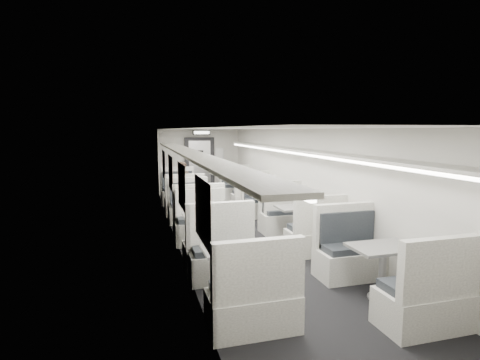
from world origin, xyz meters
TOP-DOWN VIEW (x-y plane):
  - room at (0.00, 0.00)m, footprint 3.24×12.24m
  - booth_left_a at (-1.00, 3.42)m, footprint 1.08×2.19m
  - booth_left_b at (-1.00, 0.91)m, footprint 1.05×2.13m
  - booth_left_c at (-1.00, -0.98)m, footprint 1.13×2.29m
  - booth_left_d at (-1.00, -2.98)m, footprint 1.08×2.19m
  - booth_right_a at (1.00, 3.60)m, footprint 1.08×2.19m
  - booth_right_b at (1.00, 1.00)m, footprint 1.02×2.08m
  - booth_right_c at (1.00, -0.66)m, footprint 1.08×2.19m
  - booth_right_d at (1.00, -3.49)m, footprint 1.09×2.21m
  - passenger at (-0.92, 3.36)m, footprint 0.61×0.49m
  - window_a at (-1.49, 3.40)m, footprint 0.02×1.18m
  - window_b at (-1.49, 1.20)m, footprint 0.02×1.18m
  - window_c at (-1.49, -1.00)m, footprint 0.02×1.18m
  - window_d at (-1.49, -3.20)m, footprint 0.02×1.18m
  - luggage_rack_left at (-1.24, -0.30)m, footprint 0.46×10.40m
  - luggage_rack_right at (1.24, -0.30)m, footprint 0.46×10.40m
  - vestibule_door at (0.00, 5.93)m, footprint 1.10×0.13m
  - exit_sign at (0.00, 5.44)m, footprint 0.62×0.12m
  - wall_notice at (0.75, 5.92)m, footprint 0.32×0.02m

SIDE VIEW (x-z plane):
  - booth_right_b at x=1.00m, z-range -0.18..0.93m
  - booth_left_b at x=-1.00m, z-range -0.19..0.95m
  - booth_left_d at x=-1.00m, z-range -0.19..0.98m
  - booth_right_a at x=1.00m, z-range -0.19..0.98m
  - booth_left_a at x=-1.00m, z-range -0.19..0.98m
  - booth_right_c at x=1.00m, z-range -0.19..0.98m
  - booth_right_d at x=1.00m, z-range -0.20..0.99m
  - booth_left_c at x=-1.00m, z-range -0.20..1.02m
  - passenger at x=-0.92m, z-range 0.00..1.44m
  - vestibule_door at x=0.00m, z-range -0.01..2.09m
  - room at x=0.00m, z-range -0.12..2.52m
  - window_a at x=-1.49m, z-range 0.93..1.77m
  - window_b at x=-1.49m, z-range 0.93..1.77m
  - window_c at x=-1.49m, z-range 0.93..1.77m
  - window_d at x=-1.49m, z-range 0.93..1.77m
  - wall_notice at x=0.75m, z-range 1.30..1.70m
  - luggage_rack_left at x=-1.24m, z-range 1.87..1.96m
  - luggage_rack_right at x=1.24m, z-range 1.87..1.96m
  - exit_sign at x=0.00m, z-range 2.20..2.36m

